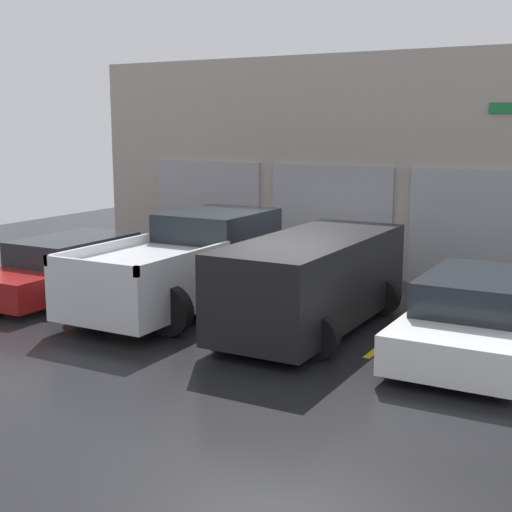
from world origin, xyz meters
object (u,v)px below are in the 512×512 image
at_px(sedan_white, 478,316).
at_px(sedan_side, 313,279).
at_px(van_right, 72,266).
at_px(pickup_truck, 187,264).

bearing_deg(sedan_white, sedan_side, -179.46).
bearing_deg(sedan_white, van_right, 179.99).
relative_size(pickup_truck, sedan_side, 1.08).
distance_m(sedan_side, van_right, 5.69).
relative_size(sedan_side, van_right, 1.02).
bearing_deg(van_right, pickup_truck, 4.36).
bearing_deg(pickup_truck, sedan_white, -2.19).
bearing_deg(sedan_side, sedan_white, 0.54).
distance_m(sedan_white, van_right, 8.52).
xyz_separation_m(pickup_truck, sedan_white, (5.68, -0.22, -0.27)).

